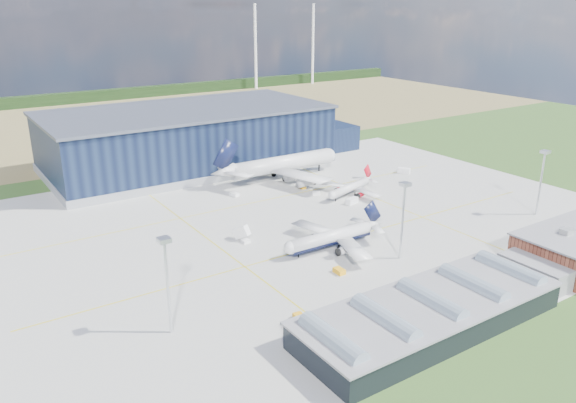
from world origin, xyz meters
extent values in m
plane|color=#2D4C1C|center=(0.00, 0.00, 0.00)|extent=(600.00, 600.00, 0.00)
cube|color=#ACACA7|center=(0.00, 10.00, 0.03)|extent=(220.00, 160.00, 0.06)
cube|color=#D8C80B|center=(0.00, -10.00, 0.07)|extent=(180.00, 0.40, 0.02)
cube|color=#D8C80B|center=(0.00, 35.00, 0.07)|extent=(180.00, 0.40, 0.02)
cube|color=#D8C80B|center=(-30.00, 10.00, 0.07)|extent=(0.40, 120.00, 0.02)
cube|color=#D8C80B|center=(40.00, 10.00, 0.07)|extent=(0.40, 120.00, 0.02)
cube|color=olive|center=(0.00, 220.00, 0.00)|extent=(600.00, 220.00, 0.01)
cube|color=black|center=(0.00, 300.00, 4.00)|extent=(600.00, 8.00, 8.00)
cylinder|color=white|center=(150.00, 290.00, 35.00)|extent=(2.40, 2.40, 70.00)
cylinder|color=white|center=(210.00, 290.00, 35.00)|extent=(2.40, 2.40, 70.00)
cube|color=black|center=(0.00, 95.00, 12.50)|extent=(120.00, 60.00, 25.00)
cube|color=gray|center=(0.00, 95.00, 1.60)|extent=(121.00, 61.00, 3.20)
cube|color=#4C5261|center=(0.00, 95.00, 25.50)|extent=(122.00, 62.00, 1.20)
cube|color=black|center=(72.00, 90.00, 6.00)|extent=(24.00, 30.00, 12.00)
cube|color=black|center=(55.00, -48.80, 3.00)|extent=(44.00, 0.40, 1.40)
cube|color=black|center=(55.00, -48.80, 6.50)|extent=(44.00, 0.40, 1.40)
cube|color=beige|center=(45.00, -58.00, 10.10)|extent=(3.20, 2.60, 1.60)
cube|color=black|center=(-10.00, -60.00, 3.00)|extent=(65.00, 22.00, 6.00)
cube|color=slate|center=(-10.00, -60.00, 6.20)|extent=(66.00, 23.00, 0.50)
cube|color=slate|center=(30.00, -60.00, 3.00)|extent=(10.00, 18.00, 6.00)
cylinder|color=#8697A5|center=(-38.00, -60.00, 6.40)|extent=(4.40, 18.00, 4.40)
cylinder|color=#8697A5|center=(-24.00, -60.00, 6.40)|extent=(4.40, 18.00, 4.40)
cylinder|color=#8697A5|center=(-10.00, -60.00, 6.40)|extent=(4.40, 18.00, 4.40)
cylinder|color=#8697A5|center=(4.00, -60.00, 6.40)|extent=(4.40, 18.00, 4.40)
cylinder|color=#8697A5|center=(18.00, -60.00, 6.40)|extent=(4.40, 18.00, 4.40)
cylinder|color=silver|center=(-60.00, -30.00, 11.00)|extent=(0.70, 0.70, 22.00)
cube|color=silver|center=(-60.00, -30.00, 22.50)|extent=(2.60, 2.60, 1.00)
cylinder|color=silver|center=(10.00, -30.00, 11.00)|extent=(0.70, 0.70, 22.00)
cube|color=silver|center=(10.00, -30.00, 22.50)|extent=(2.60, 2.60, 1.00)
cylinder|color=silver|center=(75.00, -30.00, 11.00)|extent=(0.70, 0.70, 22.00)
cube|color=silver|center=(75.00, -30.00, 22.50)|extent=(2.60, 2.60, 1.00)
cube|color=#FDAD16|center=(-10.51, -27.78, 0.71)|extent=(2.14, 3.44, 1.42)
cube|color=#FDAD16|center=(-33.14, -41.52, 0.68)|extent=(2.44, 3.37, 1.37)
cube|color=white|center=(28.70, 14.13, 1.11)|extent=(5.46, 3.40, 2.21)
cube|color=white|center=(-3.24, 45.44, 0.71)|extent=(2.98, 3.74, 1.42)
cube|color=white|center=(72.68, 32.09, 1.20)|extent=(4.89, 5.71, 2.41)
cube|color=#FDAD16|center=(23.76, 39.00, 0.66)|extent=(2.10, 3.14, 1.32)
cube|color=white|center=(23.69, 29.42, 0.64)|extent=(3.56, 3.23, 1.28)
cube|color=white|center=(65.40, -46.00, 1.15)|extent=(5.26, 3.55, 2.31)
cube|color=white|center=(-21.50, 6.98, 1.65)|extent=(3.98, 5.55, 3.30)
imported|color=#99999E|center=(-2.00, -48.00, 0.63)|extent=(3.95, 2.48, 1.25)
imported|color=#99999E|center=(-8.78, -48.00, 0.57)|extent=(3.48, 1.30, 1.14)
camera|label=1|loc=(-98.09, -134.85, 69.27)|focal=35.00mm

